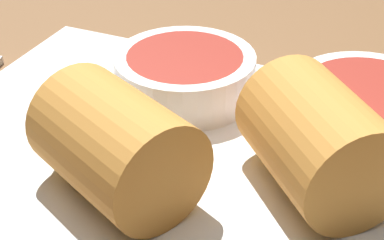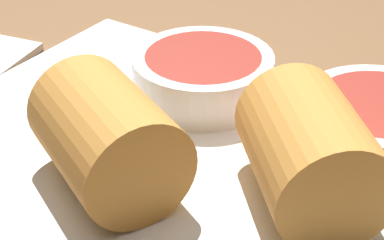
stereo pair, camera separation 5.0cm
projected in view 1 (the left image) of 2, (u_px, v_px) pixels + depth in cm
name	position (u px, v px, depth cm)	size (l,w,h in cm)	color
table_surface	(141.00, 206.00, 36.16)	(180.00, 140.00, 2.00)	brown
serving_plate	(192.00, 165.00, 36.42)	(32.23, 23.68, 1.50)	white
roll_front_left	(103.00, 139.00, 32.17)	(9.62, 8.69, 5.83)	#C68438
roll_front_right	(314.00, 136.00, 32.44)	(9.63, 9.73, 5.83)	#C68438
dipping_bowl_near	(185.00, 74.00, 40.81)	(8.99, 8.99, 2.82)	white
dipping_bowl_far	(366.00, 105.00, 37.57)	(8.99, 8.99, 2.82)	white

